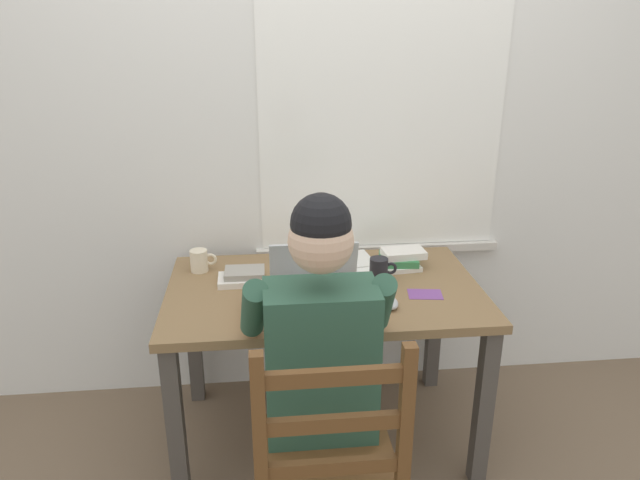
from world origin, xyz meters
name	(u,v)px	position (x,y,z in m)	size (l,w,h in m)	color
ground_plane	(324,434)	(0.00, 0.00, 0.00)	(8.00, 8.00, 0.00)	brown
back_wall	(314,120)	(0.01, 0.46, 1.30)	(6.00, 0.08, 2.60)	silver
desk	(324,309)	(0.00, 0.00, 0.61)	(1.24, 0.76, 0.71)	olive
seated_person	(317,351)	(-0.07, -0.45, 0.70)	(0.50, 0.60, 1.26)	#2D5642
wooden_chair	(327,468)	(-0.07, -0.73, 0.47)	(0.42, 0.42, 0.96)	brown
laptop	(316,294)	(-0.05, -0.17, 0.76)	(0.33, 0.30, 0.23)	#ADAFB2
computer_mouse	(390,303)	(0.22, -0.19, 0.73)	(0.06, 0.10, 0.03)	#ADAFB2
coffee_mug_white	(200,261)	(-0.50, 0.21, 0.76)	(0.11, 0.07, 0.09)	beige
coffee_mug_dark	(379,270)	(0.23, 0.03, 0.76)	(0.11, 0.07, 0.10)	black
book_stack_main	(242,276)	(-0.32, 0.08, 0.73)	(0.19, 0.14, 0.05)	white
book_stack_side	(401,259)	(0.35, 0.17, 0.75)	(0.20, 0.17, 0.08)	white
paper_pile_near_laptop	(356,274)	(0.14, 0.11, 0.71)	(0.19, 0.20, 0.01)	white
paper_pile_back_corner	(351,260)	(0.15, 0.25, 0.72)	(0.18, 0.18, 0.01)	white
landscape_photo_print	(425,294)	(0.38, -0.11, 0.71)	(0.13, 0.09, 0.00)	#7A4293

